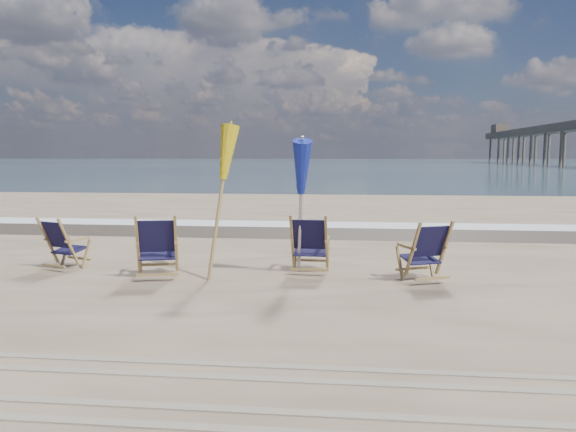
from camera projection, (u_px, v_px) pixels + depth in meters
name	position (u px, v px, depth m)	size (l,w,h in m)	color
ocean	(345.00, 163.00, 133.81)	(400.00, 400.00, 0.00)	#3D5666
surf_foam	(312.00, 224.00, 15.53)	(200.00, 1.40, 0.01)	silver
wet_sand_strip	(308.00, 232.00, 14.04)	(200.00, 2.60, 0.00)	#42362A
tire_tracks	(221.00, 392.00, 4.56)	(80.00, 1.30, 0.01)	gray
beach_chair_0	(69.00, 245.00, 9.24)	(0.58, 0.65, 0.90)	black
beach_chair_1	(176.00, 246.00, 8.66)	(0.66, 0.74, 1.03)	black
beach_chair_2	(326.00, 245.00, 8.97)	(0.63, 0.71, 0.99)	black
beach_chair_3	(444.00, 251.00, 8.46)	(0.61, 0.69, 0.96)	black
umbrella_yellow	(218.00, 159.00, 8.61)	(0.30, 0.30, 2.40)	olive
umbrella_blue	(300.00, 168.00, 8.76)	(0.30, 0.30, 2.24)	#A5A5AD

